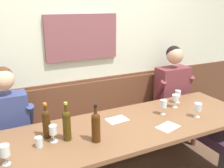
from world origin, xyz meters
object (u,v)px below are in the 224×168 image
(wine_bottle_green_tall, at_px, (67,124))
(wine_glass_near_bucket, at_px, (53,131))
(person_right_seat, at_px, (13,144))
(wine_glass_mid_left, at_px, (5,151))
(dining_table, at_px, (129,131))
(person_left_seat, at_px, (188,104))
(water_tumbler_left, at_px, (39,142))
(wine_bottle_amber_mid, at_px, (96,126))
(wine_glass_right_end, at_px, (198,108))
(wall_bench, at_px, (101,136))
(wine_glass_by_bottle, at_px, (175,98))
(wine_glass_mid_right, at_px, (178,94))
(wine_bottle_clear_water, at_px, (46,122))
(wine_glass_center_rear, at_px, (163,104))

(wine_bottle_green_tall, height_order, wine_glass_near_bucket, wine_bottle_green_tall)
(person_right_seat, height_order, wine_glass_mid_left, person_right_seat)
(dining_table, relative_size, person_left_seat, 1.97)
(person_right_seat, relative_size, water_tumbler_left, 14.69)
(wine_bottle_amber_mid, xyz_separation_m, water_tumbler_left, (-0.45, 0.12, -0.10))
(person_right_seat, bearing_deg, wine_glass_right_end, -15.06)
(wall_bench, relative_size, wine_bottle_amber_mid, 8.77)
(wine_bottle_amber_mid, distance_m, wine_glass_near_bucket, 0.36)
(person_right_seat, relative_size, person_left_seat, 0.96)
(wine_glass_right_end, bearing_deg, water_tumbler_left, 175.01)
(wall_bench, relative_size, dining_table, 1.11)
(person_right_seat, bearing_deg, wine_bottle_amber_mid, -35.82)
(wine_glass_by_bottle, bearing_deg, dining_table, -167.19)
(dining_table, relative_size, person_right_seat, 2.05)
(wine_glass_by_bottle, height_order, water_tumbler_left, wine_glass_by_bottle)
(wall_bench, height_order, wine_glass_mid_right, wall_bench)
(wine_glass_near_bucket, bearing_deg, wine_bottle_amber_mid, -24.66)
(wine_glass_right_end, relative_size, wine_glass_mid_left, 0.96)
(person_left_seat, height_order, wine_bottle_clear_water, person_left_seat)
(wine_glass_mid_left, bearing_deg, wine_bottle_green_tall, 15.96)
(wine_bottle_amber_mid, height_order, wine_glass_center_rear, wine_bottle_amber_mid)
(wine_bottle_amber_mid, relative_size, wine_glass_mid_left, 2.12)
(wine_glass_right_end, bearing_deg, wine_glass_mid_left, 179.87)
(person_left_seat, distance_m, wine_glass_mid_left, 2.22)
(person_right_seat, bearing_deg, dining_table, -17.17)
(wall_bench, height_order, wine_bottle_green_tall, wine_bottle_green_tall)
(wine_glass_mid_left, height_order, water_tumbler_left, wine_glass_mid_left)
(wall_bench, distance_m, dining_table, 0.78)
(dining_table, distance_m, wine_bottle_clear_water, 0.79)
(wine_bottle_green_tall, bearing_deg, wine_glass_near_bucket, 171.71)
(person_left_seat, xyz_separation_m, wine_glass_by_bottle, (-0.37, -0.18, 0.20))
(wine_glass_mid_left, distance_m, water_tumbler_left, 0.30)
(dining_table, xyz_separation_m, wine_bottle_green_tall, (-0.61, -0.00, 0.22))
(wine_bottle_green_tall, relative_size, wine_glass_near_bucket, 2.28)
(wine_bottle_clear_water, bearing_deg, wall_bench, 36.39)
(dining_table, distance_m, wine_glass_mid_right, 0.86)
(water_tumbler_left, bearing_deg, wall_bench, 38.97)
(wine_glass_center_rear, bearing_deg, wine_glass_mid_left, -172.44)
(wine_glass_near_bucket, bearing_deg, wine_bottle_green_tall, -8.29)
(wine_bottle_green_tall, bearing_deg, wall_bench, 48.02)
(wine_bottle_green_tall, bearing_deg, water_tumbler_left, -177.45)
(wine_glass_near_bucket, bearing_deg, wine_glass_center_rear, 2.26)
(wine_glass_center_rear, distance_m, wine_glass_by_bottle, 0.25)
(wine_glass_mid_left, relative_size, water_tumbler_left, 1.81)
(wine_bottle_amber_mid, bearing_deg, person_right_seat, 144.18)
(wine_bottle_green_tall, relative_size, wine_glass_mid_right, 2.31)
(wine_bottle_clear_water, relative_size, wine_glass_right_end, 2.12)
(wine_glass_mid_left, bearing_deg, water_tumbler_left, 27.00)
(person_right_seat, distance_m, wine_bottle_clear_water, 0.42)
(wine_glass_mid_right, bearing_deg, wine_bottle_amber_mid, -161.92)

